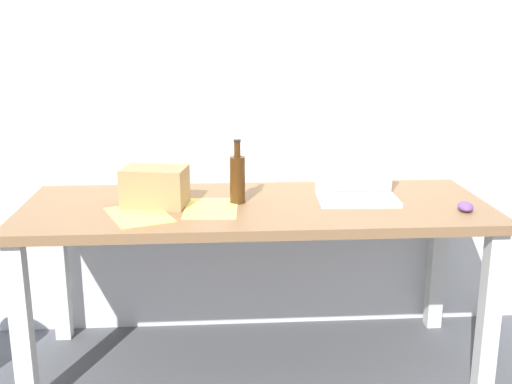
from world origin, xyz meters
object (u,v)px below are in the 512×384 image
at_px(desk, 256,225).
at_px(computer_mouse, 465,207).
at_px(laptop_right, 357,188).
at_px(beer_bottle, 237,178).
at_px(cardboard_box, 155,187).

distance_m(desk, computer_mouse, 0.85).
xyz_separation_m(laptop_right, computer_mouse, (0.40, -0.19, -0.04)).
height_order(desk, beer_bottle, beer_bottle).
bearing_deg(computer_mouse, beer_bottle, -178.59).
bearing_deg(cardboard_box, desk, 0.60).
bearing_deg(cardboard_box, beer_bottle, 4.18).
bearing_deg(cardboard_box, laptop_right, 2.51).
xyz_separation_m(beer_bottle, computer_mouse, (0.90, -0.18, -0.09)).
relative_size(laptop_right, beer_bottle, 1.27).
bearing_deg(desk, cardboard_box, -179.40).
height_order(desk, cardboard_box, cardboard_box).
xyz_separation_m(desk, cardboard_box, (-0.41, -0.00, 0.17)).
height_order(desk, laptop_right, laptop_right).
distance_m(desk, beer_bottle, 0.21).
distance_m(computer_mouse, cardboard_box, 1.25).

